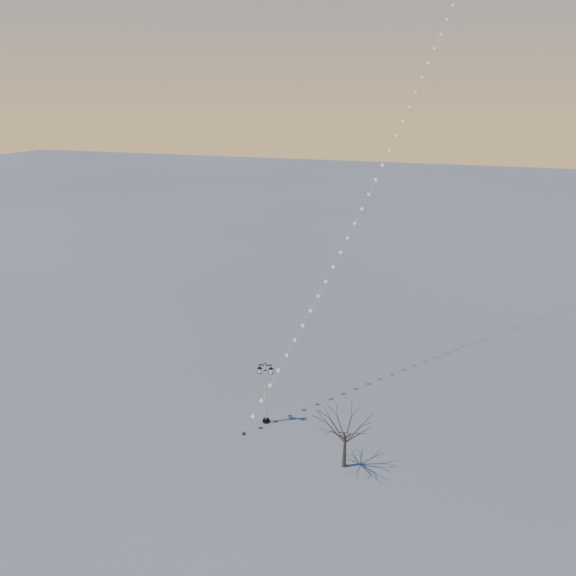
% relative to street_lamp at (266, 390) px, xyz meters
% --- Properties ---
extents(ground, '(300.00, 300.00, 0.00)m').
position_rel_street_lamp_xyz_m(ground, '(-0.42, -1.83, -2.42)').
color(ground, slate).
rests_on(ground, ground).
extents(street_lamp, '(1.09, 0.55, 4.37)m').
position_rel_street_lamp_xyz_m(street_lamp, '(0.00, 0.00, 0.00)').
color(street_lamp, black).
rests_on(street_lamp, ground).
extents(bare_tree, '(2.30, 2.30, 3.82)m').
position_rel_street_lamp_xyz_m(bare_tree, '(5.83, -2.78, 0.24)').
color(bare_tree, '#3D2F28').
rests_on(bare_tree, ground).
extents(kite_train, '(12.77, 29.52, 37.14)m').
position_rel_street_lamp_xyz_m(kite_train, '(5.22, 12.71, 16.02)').
color(kite_train, '#38201A').
rests_on(kite_train, ground).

